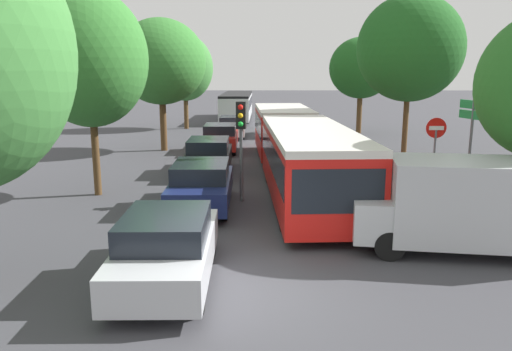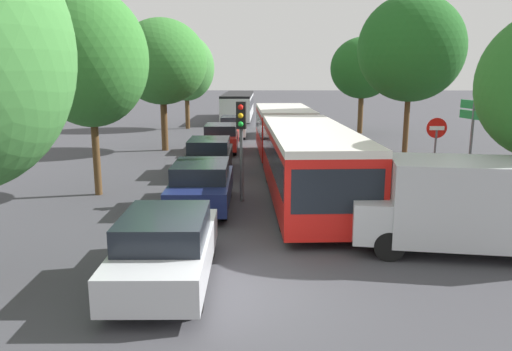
{
  "view_description": "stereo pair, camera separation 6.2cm",
  "coord_description": "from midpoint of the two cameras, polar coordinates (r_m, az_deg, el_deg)",
  "views": [
    {
      "loc": [
        0.35,
        -9.57,
        4.44
      ],
      "look_at": [
        0.2,
        5.64,
        1.2
      ],
      "focal_mm": 35.0,
      "sensor_mm": 36.0,
      "label": 1
    },
    {
      "loc": [
        0.41,
        -9.57,
        4.44
      ],
      "look_at": [
        0.2,
        5.64,
        1.2
      ],
      "focal_mm": 35.0,
      "sensor_mm": 36.0,
      "label": 2
    }
  ],
  "objects": [
    {
      "name": "ground_plane",
      "position": [
        10.55,
        -1.38,
        -12.86
      ],
      "size": [
        200.0,
        200.0,
        0.0
      ],
      "primitive_type": "plane",
      "color": "#3D3D42"
    },
    {
      "name": "articulated_bus",
      "position": [
        20.43,
        4.69,
        3.63
      ],
      "size": [
        3.48,
        17.27,
        2.55
      ],
      "rotation": [
        0.0,
        0.0,
        -1.52
      ],
      "color": "red",
      "rests_on": "ground"
    },
    {
      "name": "city_bus_rear",
      "position": [
        45.19,
        -2.0,
        8.12
      ],
      "size": [
        2.52,
        10.98,
        2.36
      ],
      "rotation": [
        0.0,
        0.0,
        1.56
      ],
      "color": "silver",
      "rests_on": "ground"
    },
    {
      "name": "queued_car_silver",
      "position": [
        10.76,
        -10.1,
        -8.11
      ],
      "size": [
        1.95,
        4.42,
        1.52
      ],
      "rotation": [
        0.0,
        0.0,
        1.59
      ],
      "color": "#B7BABF",
      "rests_on": "ground"
    },
    {
      "name": "queued_car_navy",
      "position": [
        16.27,
        -6.13,
        -1.07
      ],
      "size": [
        1.95,
        4.43,
        1.53
      ],
      "rotation": [
        0.0,
        0.0,
        1.59
      ],
      "color": "navy",
      "rests_on": "ground"
    },
    {
      "name": "queued_car_black",
      "position": [
        21.8,
        -5.27,
        2.27
      ],
      "size": [
        1.94,
        4.39,
        1.51
      ],
      "rotation": [
        0.0,
        0.0,
        1.59
      ],
      "color": "black",
      "rests_on": "ground"
    },
    {
      "name": "queued_car_red",
      "position": [
        27.67,
        -3.93,
        4.36
      ],
      "size": [
        1.92,
        4.35,
        1.5
      ],
      "rotation": [
        0.0,
        0.0,
        1.59
      ],
      "color": "#B21E19",
      "rests_on": "ground"
    },
    {
      "name": "queued_car_white",
      "position": [
        33.38,
        -2.56,
        5.6
      ],
      "size": [
        1.79,
        4.06,
        1.4
      ],
      "rotation": [
        0.0,
        0.0,
        1.59
      ],
      "color": "white",
      "rests_on": "ground"
    },
    {
      "name": "white_van",
      "position": [
        13.19,
        22.98,
        -2.99
      ],
      "size": [
        5.22,
        2.62,
        2.31
      ],
      "rotation": [
        0.0,
        0.0,
        3.0
      ],
      "color": "#B7BABF",
      "rests_on": "ground"
    },
    {
      "name": "traffic_light",
      "position": [
        16.71,
        -1.59,
        5.35
      ],
      "size": [
        0.34,
        0.37,
        3.4
      ],
      "rotation": [
        0.0,
        0.0,
        -1.67
      ],
      "color": "#56595E",
      "rests_on": "ground"
    },
    {
      "name": "no_entry_sign",
      "position": [
        18.36,
        19.91,
        3.28
      ],
      "size": [
        0.7,
        0.08,
        2.82
      ],
      "rotation": [
        0.0,
        0.0,
        -1.57
      ],
      "color": "#56595E",
      "rests_on": "ground"
    },
    {
      "name": "direction_sign_post",
      "position": [
        18.16,
        23.6,
        5.06
      ],
      "size": [
        0.41,
        1.37,
        3.6
      ],
      "rotation": [
        0.0,
        0.0,
        3.4
      ],
      "color": "#56595E",
      "rests_on": "ground"
    },
    {
      "name": "tree_left_mid",
      "position": [
        18.44,
        -18.37,
        12.55
      ],
      "size": [
        4.0,
        4.0,
        7.16
      ],
      "color": "#51381E",
      "rests_on": "ground"
    },
    {
      "name": "tree_left_far",
      "position": [
        28.1,
        -10.74,
        12.42
      ],
      "size": [
        4.87,
        4.87,
        7.16
      ],
      "color": "#51381E",
      "rests_on": "ground"
    },
    {
      "name": "tree_left_distant",
      "position": [
        38.48,
        -7.94,
        12.09
      ],
      "size": [
        4.21,
        4.21,
        7.02
      ],
      "color": "#51381E",
      "rests_on": "ground"
    },
    {
      "name": "tree_right_mid",
      "position": [
        24.63,
        17.15,
        13.43
      ],
      "size": [
        4.86,
        4.86,
        7.82
      ],
      "color": "#51381E",
      "rests_on": "ground"
    },
    {
      "name": "tree_right_far",
      "position": [
        36.06,
        12.12,
        11.91
      ],
      "size": [
        4.41,
        4.41,
        6.65
      ],
      "color": "#51381E",
      "rests_on": "ground"
    }
  ]
}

